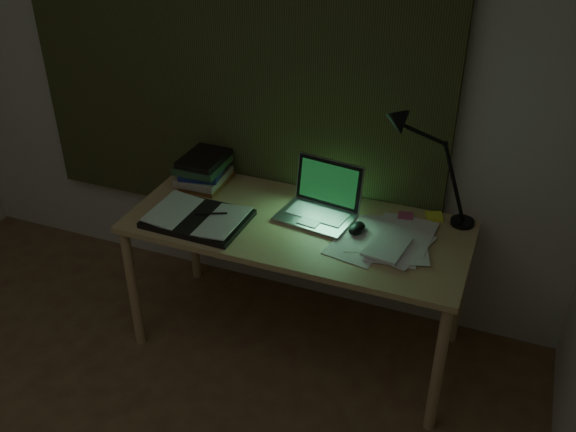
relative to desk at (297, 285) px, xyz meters
name	(u,v)px	position (x,y,z in m)	size (l,w,h in m)	color
wall_back	(232,68)	(-0.50, 0.42, 0.90)	(3.50, 0.00, 2.50)	beige
curtain	(227,29)	(-0.50, 0.38, 1.10)	(2.20, 0.06, 2.00)	#33361B
desk	(297,285)	(0.00, 0.00, 0.00)	(1.55, 0.68, 0.71)	tan
laptop	(316,196)	(0.06, 0.07, 0.48)	(0.34, 0.38, 0.24)	#A8A8AD
open_textbook	(198,218)	(-0.43, -0.15, 0.37)	(0.45, 0.32, 0.04)	silver
book_stack	(204,169)	(-0.57, 0.18, 0.44)	(0.21, 0.26, 0.17)	silver
loose_papers	(376,243)	(0.38, -0.04, 0.36)	(0.35, 0.37, 0.02)	white
mouse	(357,228)	(0.27, 0.03, 0.37)	(0.07, 0.11, 0.04)	black
sticky_yellow	(434,216)	(0.57, 0.28, 0.36)	(0.07, 0.07, 0.02)	#F3FF35
sticky_pink	(406,217)	(0.45, 0.23, 0.36)	(0.07, 0.07, 0.01)	#CD4F83
desk_lamp	(472,168)	(0.70, 0.27, 0.64)	(0.39, 0.30, 0.58)	black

